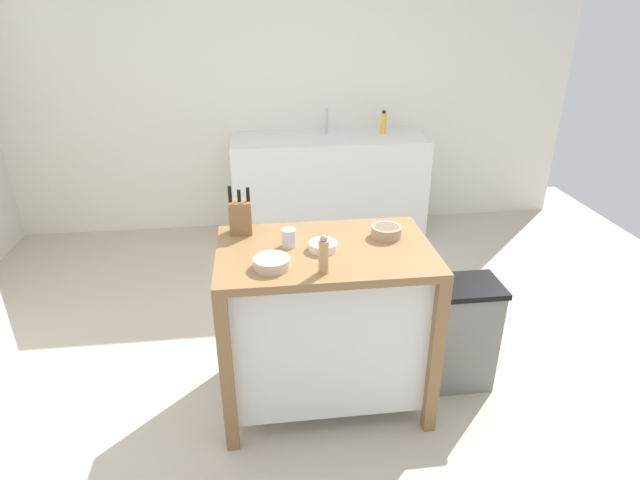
% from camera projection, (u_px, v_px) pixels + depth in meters
% --- Properties ---
extents(ground_plane, '(6.12, 6.12, 0.00)m').
position_uv_depth(ground_plane, '(331.00, 390.00, 2.90)').
color(ground_plane, '#BCB29E').
rests_on(ground_plane, ground).
extents(wall_back, '(5.12, 0.10, 2.60)m').
position_uv_depth(wall_back, '(292.00, 83.00, 4.55)').
color(wall_back, silver).
rests_on(wall_back, ground).
extents(kitchen_island, '(1.04, 0.67, 0.90)m').
position_uv_depth(kitchen_island, '(325.00, 318.00, 2.65)').
color(kitchen_island, olive).
rests_on(kitchen_island, ground).
extents(knife_block, '(0.11, 0.09, 0.25)m').
position_uv_depth(knife_block, '(240.00, 216.00, 2.61)').
color(knife_block, olive).
rests_on(knife_block, kitchen_island).
extents(bowl_ceramic_small, '(0.14, 0.14, 0.04)m').
position_uv_depth(bowl_ceramic_small, '(323.00, 246.00, 2.45)').
color(bowl_ceramic_small, silver).
rests_on(bowl_ceramic_small, kitchen_island).
extents(bowl_ceramic_wide, '(0.16, 0.16, 0.05)m').
position_uv_depth(bowl_ceramic_wide, '(272.00, 262.00, 2.29)').
color(bowl_ceramic_wide, beige).
rests_on(bowl_ceramic_wide, kitchen_island).
extents(bowl_stoneware_deep, '(0.15, 0.15, 0.06)m').
position_uv_depth(bowl_stoneware_deep, '(386.00, 231.00, 2.59)').
color(bowl_stoneware_deep, tan).
rests_on(bowl_stoneware_deep, kitchen_island).
extents(drinking_cup, '(0.07, 0.07, 0.09)m').
position_uv_depth(drinking_cup, '(289.00, 238.00, 2.48)').
color(drinking_cup, silver).
rests_on(drinking_cup, kitchen_island).
extents(pepper_grinder, '(0.04, 0.04, 0.18)m').
position_uv_depth(pepper_grinder, '(324.00, 255.00, 2.23)').
color(pepper_grinder, tan).
rests_on(pepper_grinder, kitchen_island).
extents(trash_bin, '(0.36, 0.28, 0.63)m').
position_uv_depth(trash_bin, '(461.00, 333.00, 2.84)').
color(trash_bin, slate).
rests_on(trash_bin, ground).
extents(sink_counter, '(1.67, 0.60, 0.90)m').
position_uv_depth(sink_counter, '(328.00, 187.00, 4.63)').
color(sink_counter, silver).
rests_on(sink_counter, ground).
extents(sink_faucet, '(0.02, 0.02, 0.22)m').
position_uv_depth(sink_faucet, '(327.00, 121.00, 4.52)').
color(sink_faucet, '#B7BCC1').
rests_on(sink_faucet, sink_counter).
extents(bottle_dish_soap, '(0.05, 0.05, 0.20)m').
position_uv_depth(bottle_dish_soap, '(383.00, 123.00, 4.52)').
color(bottle_dish_soap, yellow).
rests_on(bottle_dish_soap, sink_counter).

